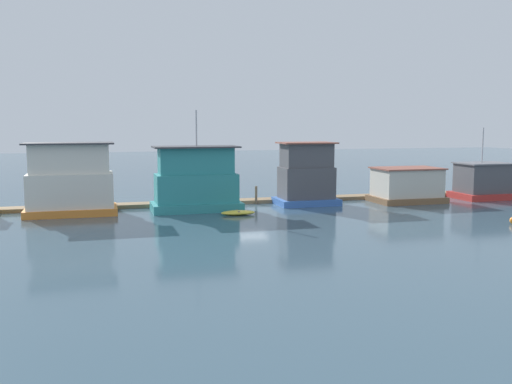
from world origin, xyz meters
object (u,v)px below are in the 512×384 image
Objects in this scene: houseboat_teal at (196,182)px; houseboat_blue at (306,176)px; dinghy_yellow at (238,213)px; mooring_post_far_left at (83,201)px; houseboat_red at (483,182)px; houseboat_orange at (70,181)px; houseboat_brown at (407,185)px; mooring_post_near_left at (256,195)px.

houseboat_teal is 9.82m from houseboat_blue.
houseboat_teal is at bearing 130.48° from dinghy_yellow.
dinghy_yellow is 12.69m from mooring_post_far_left.
houseboat_red is 24.69m from dinghy_yellow.
houseboat_orange is 2.49m from mooring_post_far_left.
houseboat_blue is 17.37m from houseboat_red.
houseboat_red reaches higher than houseboat_brown.
houseboat_red is at bearing -3.17° from mooring_post_far_left.
houseboat_blue reaches higher than mooring_post_far_left.
houseboat_teal reaches higher than houseboat_blue.
houseboat_brown is 27.88m from mooring_post_far_left.
houseboat_orange is at bearing -118.10° from mooring_post_far_left.
dinghy_yellow is at bearing -17.11° from houseboat_orange.
mooring_post_far_left is at bearing 165.82° from houseboat_teal.
houseboat_red is at bearing 0.49° from houseboat_teal.
houseboat_blue is (19.41, 0.29, -0.09)m from houseboat_orange.
houseboat_teal reaches higher than mooring_post_near_left.
mooring_post_far_left is at bearing 175.45° from houseboat_brown.
houseboat_red is (36.74, -0.42, -0.97)m from houseboat_orange.
mooring_post_near_left is at bearing 21.57° from houseboat_teal.
houseboat_brown is at bearing -1.28° from houseboat_orange.
houseboat_teal reaches higher than mooring_post_far_left.
houseboat_red is (17.33, -0.71, -0.88)m from houseboat_blue.
houseboat_orange is 15.44m from mooring_post_near_left.
mooring_post_near_left is at bearing 0.00° from mooring_post_far_left.
houseboat_brown is (9.22, -0.93, -0.98)m from houseboat_blue.
houseboat_red is 2.47× the size of dinghy_yellow.
houseboat_teal is (9.64, -0.65, -0.25)m from houseboat_orange.
houseboat_orange is 28.66m from houseboat_brown.
houseboat_red is 4.03× the size of mooring_post_far_left.
mooring_post_near_left is at bearing 61.27° from dinghy_yellow.
mooring_post_far_left is at bearing 154.95° from dinghy_yellow.
houseboat_red is at bearing 7.87° from dinghy_yellow.
houseboat_red is 35.96m from mooring_post_far_left.
houseboat_orange is at bearing -174.11° from mooring_post_near_left.
houseboat_blue reaches higher than houseboat_brown.
mooring_post_near_left is (15.26, 1.57, -1.77)m from houseboat_orange.
houseboat_brown is 16.66m from dinghy_yellow.
houseboat_orange is 4.17× the size of mooring_post_far_left.
houseboat_teal is 1.33× the size of houseboat_brown.
houseboat_blue is 9.32m from houseboat_brown.
houseboat_teal reaches higher than houseboat_red.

